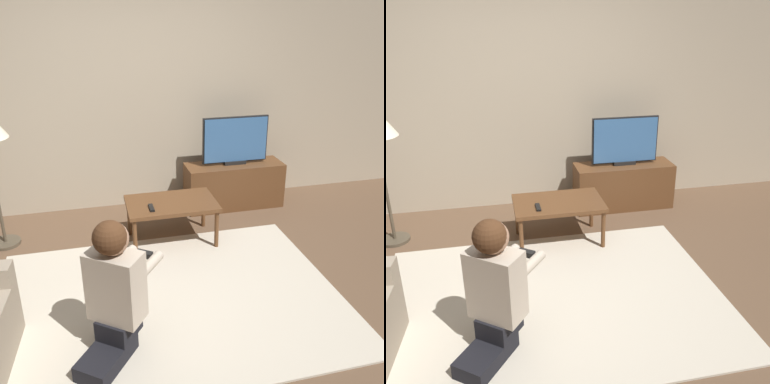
# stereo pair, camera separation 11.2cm
# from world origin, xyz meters

# --- Properties ---
(ground_plane) EXTENTS (10.00, 10.00, 0.00)m
(ground_plane) POSITION_xyz_m (0.00, 0.00, 0.00)
(ground_plane) COLOR brown
(wall_back) EXTENTS (10.00, 0.06, 2.60)m
(wall_back) POSITION_xyz_m (0.00, 1.93, 1.30)
(wall_back) COLOR tan
(wall_back) RESTS_ON ground_plane
(rug) EXTENTS (2.64, 1.94, 0.02)m
(rug) POSITION_xyz_m (0.00, 0.00, 0.01)
(rug) COLOR beige
(rug) RESTS_ON ground_plane
(tv_stand) EXTENTS (1.10, 0.37, 0.51)m
(tv_stand) POSITION_xyz_m (1.06, 1.56, 0.25)
(tv_stand) COLOR brown
(tv_stand) RESTS_ON ground_plane
(tv) EXTENTS (0.74, 0.08, 0.53)m
(tv) POSITION_xyz_m (1.06, 1.57, 0.78)
(tv) COLOR black
(tv) RESTS_ON tv_stand
(coffee_table) EXTENTS (0.84, 0.54, 0.42)m
(coffee_table) POSITION_xyz_m (0.21, 0.91, 0.38)
(coffee_table) COLOR brown
(coffee_table) RESTS_ON ground_plane
(person_kneeling) EXTENTS (0.66, 0.76, 0.94)m
(person_kneeling) POSITION_xyz_m (-0.43, -0.44, 0.50)
(person_kneeling) COLOR black
(person_kneeling) RESTS_ON rug
(remote) EXTENTS (0.04, 0.15, 0.02)m
(remote) POSITION_xyz_m (-0.00, 0.81, 0.43)
(remote) COLOR black
(remote) RESTS_ON coffee_table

